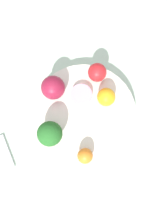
% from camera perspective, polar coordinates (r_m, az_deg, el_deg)
% --- Properties ---
extents(ground_plane, '(6.00, 6.00, 0.00)m').
position_cam_1_polar(ground_plane, '(0.61, 0.00, -1.35)').
color(ground_plane, gray).
extents(table_surface, '(1.20, 1.20, 0.02)m').
position_cam_1_polar(table_surface, '(0.60, 0.00, -1.16)').
color(table_surface, '#B2C6B2').
rests_on(table_surface, ground_plane).
extents(bowl, '(0.27, 0.27, 0.04)m').
position_cam_1_polar(bowl, '(0.57, 0.00, -0.61)').
color(bowl, silver).
rests_on(bowl, table_surface).
extents(broccoli, '(0.06, 0.06, 0.07)m').
position_cam_1_polar(broccoli, '(0.51, -8.91, -5.64)').
color(broccoli, '#8CB76B').
rests_on(broccoli, bowl).
extents(apple_red, '(0.05, 0.05, 0.05)m').
position_cam_1_polar(apple_red, '(0.57, 3.47, 10.28)').
color(apple_red, red).
rests_on(apple_red, bowl).
extents(apple_green, '(0.06, 0.06, 0.06)m').
position_cam_1_polar(apple_green, '(0.55, -8.08, 6.33)').
color(apple_green, maroon).
rests_on(apple_green, bowl).
extents(orange_front, '(0.04, 0.04, 0.04)m').
position_cam_1_polar(orange_front, '(0.53, 0.29, -11.39)').
color(orange_front, orange).
rests_on(orange_front, bowl).
extents(orange_back, '(0.05, 0.05, 0.05)m').
position_cam_1_polar(orange_back, '(0.55, 5.81, 3.92)').
color(orange_back, orange).
rests_on(orange_back, bowl).
extents(small_cup, '(0.05, 0.05, 0.02)m').
position_cam_1_polar(small_cup, '(0.56, -0.73, 4.48)').
color(small_cup, '#EA9EC6').
rests_on(small_cup, bowl).
extents(spoon, '(0.09, 0.02, 0.01)m').
position_cam_1_polar(spoon, '(0.61, -19.69, -9.67)').
color(spoon, silver).
rests_on(spoon, table_surface).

